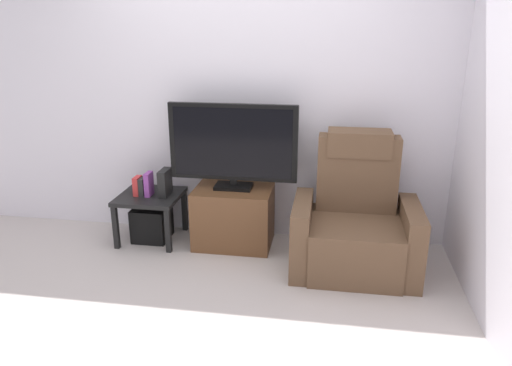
# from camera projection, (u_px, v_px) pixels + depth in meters

# --- Properties ---
(ground_plane) EXTENTS (6.40, 6.40, 0.00)m
(ground_plane) POSITION_uv_depth(u_px,v_px,m) (212.00, 292.00, 3.57)
(ground_plane) COLOR #BCB2AD
(wall_back) EXTENTS (6.40, 0.06, 2.60)m
(wall_back) POSITION_uv_depth(u_px,v_px,m) (239.00, 94.00, 4.21)
(wall_back) COLOR silver
(wall_back) RESTS_ON ground
(wall_side) EXTENTS (0.06, 4.48, 2.60)m
(wall_side) POSITION_uv_depth(u_px,v_px,m) (512.00, 128.00, 2.87)
(wall_side) COLOR silver
(wall_side) RESTS_ON ground
(tv_stand) EXTENTS (0.67, 0.48, 0.52)m
(tv_stand) POSITION_uv_depth(u_px,v_px,m) (234.00, 217.00, 4.26)
(tv_stand) COLOR brown
(tv_stand) RESTS_ON ground
(television) EXTENTS (1.10, 0.20, 0.74)m
(television) POSITION_uv_depth(u_px,v_px,m) (233.00, 145.00, 4.07)
(television) COLOR black
(television) RESTS_ON tv_stand
(recliner_armchair) EXTENTS (0.98, 0.78, 1.08)m
(recliner_armchair) POSITION_uv_depth(u_px,v_px,m) (355.00, 223.00, 3.84)
(recliner_armchair) COLOR brown
(recliner_armchair) RESTS_ON ground
(side_table) EXTENTS (0.54, 0.54, 0.43)m
(side_table) POSITION_uv_depth(u_px,v_px,m) (150.00, 201.00, 4.33)
(side_table) COLOR black
(side_table) RESTS_ON ground
(subwoofer_box) EXTENTS (0.31, 0.31, 0.31)m
(subwoofer_box) POSITION_uv_depth(u_px,v_px,m) (152.00, 223.00, 4.40)
(subwoofer_box) COLOR black
(subwoofer_box) RESTS_ON ground
(book_leftmost) EXTENTS (0.05, 0.12, 0.17)m
(book_leftmost) POSITION_uv_depth(u_px,v_px,m) (138.00, 186.00, 4.28)
(book_leftmost) COLOR red
(book_leftmost) RESTS_ON side_table
(book_middle) EXTENTS (0.04, 0.13, 0.16)m
(book_middle) POSITION_uv_depth(u_px,v_px,m) (143.00, 186.00, 4.27)
(book_middle) COLOR #262626
(book_middle) RESTS_ON side_table
(book_rightmost) EXTENTS (0.04, 0.13, 0.21)m
(book_rightmost) POSITION_uv_depth(u_px,v_px,m) (149.00, 184.00, 4.26)
(book_rightmost) COLOR purple
(book_rightmost) RESTS_ON side_table
(game_console) EXTENTS (0.07, 0.20, 0.23)m
(game_console) POSITION_uv_depth(u_px,v_px,m) (165.00, 183.00, 4.26)
(game_console) COLOR black
(game_console) RESTS_ON side_table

